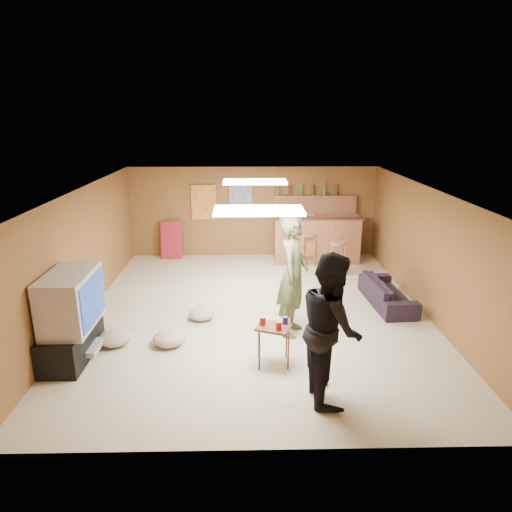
{
  "coord_description": "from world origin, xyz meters",
  "views": [
    {
      "loc": [
        -0.17,
        -7.5,
        3.41
      ],
      "look_at": [
        0.0,
        0.2,
        1.0
      ],
      "focal_mm": 32.0,
      "sensor_mm": 36.0,
      "label": 1
    }
  ],
  "objects_px": {
    "bar_counter": "(316,239)",
    "person_olive": "(293,276)",
    "sofa": "(388,292)",
    "tray_table": "(273,345)",
    "tv_body": "(71,300)",
    "person_black": "(331,327)"
  },
  "relations": [
    {
      "from": "bar_counter",
      "to": "tray_table",
      "type": "relative_size",
      "value": 3.41
    },
    {
      "from": "bar_counter",
      "to": "tray_table",
      "type": "xyz_separation_m",
      "value": [
        -1.3,
        -4.7,
        -0.26
      ]
    },
    {
      "from": "sofa",
      "to": "bar_counter",
      "type": "bearing_deg",
      "value": 16.38
    },
    {
      "from": "bar_counter",
      "to": "sofa",
      "type": "relative_size",
      "value": 1.24
    },
    {
      "from": "person_olive",
      "to": "person_black",
      "type": "relative_size",
      "value": 1.04
    },
    {
      "from": "bar_counter",
      "to": "sofa",
      "type": "distance_m",
      "value": 2.81
    },
    {
      "from": "tv_body",
      "to": "sofa",
      "type": "relative_size",
      "value": 0.68
    },
    {
      "from": "bar_counter",
      "to": "person_olive",
      "type": "height_order",
      "value": "person_olive"
    },
    {
      "from": "tray_table",
      "to": "person_black",
      "type": "bearing_deg",
      "value": -49.83
    },
    {
      "from": "sofa",
      "to": "tray_table",
      "type": "relative_size",
      "value": 2.74
    },
    {
      "from": "sofa",
      "to": "tray_table",
      "type": "xyz_separation_m",
      "value": [
        -2.25,
        -2.09,
        0.06
      ]
    },
    {
      "from": "bar_counter",
      "to": "person_olive",
      "type": "bearing_deg",
      "value": -104.14
    },
    {
      "from": "bar_counter",
      "to": "tray_table",
      "type": "height_order",
      "value": "bar_counter"
    },
    {
      "from": "tv_body",
      "to": "person_olive",
      "type": "xyz_separation_m",
      "value": [
        3.21,
        0.71,
        0.08
      ]
    },
    {
      "from": "tv_body",
      "to": "person_black",
      "type": "xyz_separation_m",
      "value": [
        3.5,
        -1.02,
        0.04
      ]
    },
    {
      "from": "person_black",
      "to": "sofa",
      "type": "distance_m",
      "value": 3.35
    },
    {
      "from": "person_black",
      "to": "person_olive",
      "type": "bearing_deg",
      "value": 5.82
    },
    {
      "from": "tv_body",
      "to": "bar_counter",
      "type": "relative_size",
      "value": 0.55
    },
    {
      "from": "person_olive",
      "to": "person_black",
      "type": "distance_m",
      "value": 1.76
    },
    {
      "from": "bar_counter",
      "to": "person_black",
      "type": "bearing_deg",
      "value": -96.82
    },
    {
      "from": "tv_body",
      "to": "bar_counter",
      "type": "xyz_separation_m",
      "value": [
        4.15,
        4.45,
        -0.35
      ]
    },
    {
      "from": "tv_body",
      "to": "person_black",
      "type": "distance_m",
      "value": 3.64
    }
  ]
}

